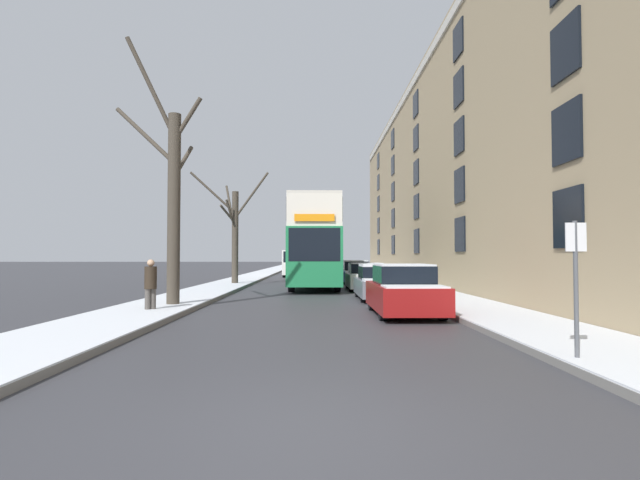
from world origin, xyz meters
name	(u,v)px	position (x,y,z in m)	size (l,w,h in m)	color
ground_plane	(313,431)	(0.00, 0.00, 0.00)	(320.00, 320.00, 0.00)	#38383D
sidewalk_left	(272,271)	(-4.98, 53.00, 0.08)	(2.56, 130.00, 0.16)	slate
sidewalk_right	(358,270)	(4.98, 53.00, 0.08)	(2.56, 130.00, 0.16)	slate
terrace_facade_right	(490,177)	(10.75, 25.42, 6.59)	(9.10, 51.67, 13.17)	tan
bare_tree_left_0	(172,196)	(-4.66, 11.38, 3.68)	(3.30, 2.03, 8.77)	#423A30
bare_tree_left_1	(234,230)	(-4.70, 24.19, 3.23)	(4.59, 3.03, 6.61)	#423A30
double_decker_bus	(314,239)	(0.00, 21.99, 2.61)	(2.56, 10.04, 4.63)	#1E7A47
parked_car_0	(404,291)	(2.61, 9.59, 0.68)	(1.79, 4.20, 1.47)	maroon
parked_car_1	(380,283)	(2.61, 14.76, 0.65)	(1.82, 4.09, 1.40)	slate
parked_car_2	(366,277)	(2.61, 20.43, 0.64)	(1.89, 4.41, 1.37)	silver
parked_car_3	(355,273)	(2.61, 26.89, 0.66)	(1.74, 4.23, 1.46)	navy
parked_car_4	(349,270)	(2.61, 32.75, 0.66)	(1.79, 4.24, 1.41)	#9EA3AD
oncoming_van	(296,262)	(-1.61, 37.06, 1.20)	(1.98, 4.86, 2.21)	white
pedestrian_left_sidewalk	(151,284)	(-4.77, 9.71, 0.88)	(0.35, 0.35, 1.61)	#4C4742
street_sign_post	(576,282)	(4.00, 2.68, 1.30)	(0.32, 0.07, 2.24)	#4C4F54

